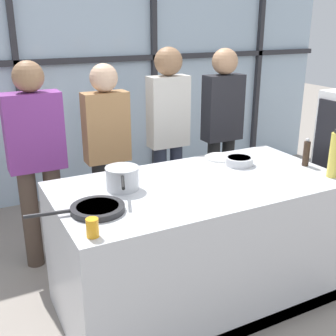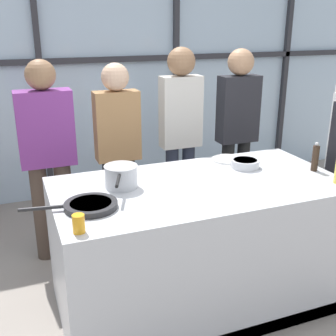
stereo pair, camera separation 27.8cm
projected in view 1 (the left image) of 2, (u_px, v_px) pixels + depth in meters
The scene contains 14 objects.
ground_plane at pixel (197, 298), 3.12m from camera, with size 18.00×18.00×0.00m, color gray.
back_window_wall at pixel (90, 72), 4.63m from camera, with size 6.40×0.10×2.80m.
demo_island at pixel (198, 243), 2.97m from camera, with size 1.94×0.99×0.92m.
spectator_far_left at pixel (37, 155), 3.29m from camera, with size 0.44×0.23×1.67m.
spectator_center_left at pixel (107, 146), 3.54m from camera, with size 0.37×0.23×1.63m.
spectator_center_right at pixel (168, 128), 3.77m from camera, with size 0.36×0.24×1.74m.
spectator_far_right at pixel (222, 125), 4.03m from camera, with size 0.38×0.24×1.71m.
frying_pan at pixel (96, 208), 2.38m from camera, with size 0.55×0.31×0.04m.
saucepan at pixel (122, 178), 2.68m from camera, with size 0.22×0.39×0.15m.
white_plate at pixel (220, 157), 3.31m from camera, with size 0.24×0.24×0.01m, color white.
mixing_bowl at pixel (239, 161), 3.15m from camera, with size 0.21×0.21×0.06m.
oil_bottle at pixel (334, 155), 2.87m from camera, with size 0.07×0.07×0.34m.
pepper_grinder at pixel (306, 153), 3.11m from camera, with size 0.05×0.05×0.21m.
juice_glass_near at pixel (92, 228), 2.09m from camera, with size 0.06×0.06×0.10m, color orange.
Camera 1 is at (-1.39, -2.24, 1.95)m, focal length 45.00 mm.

